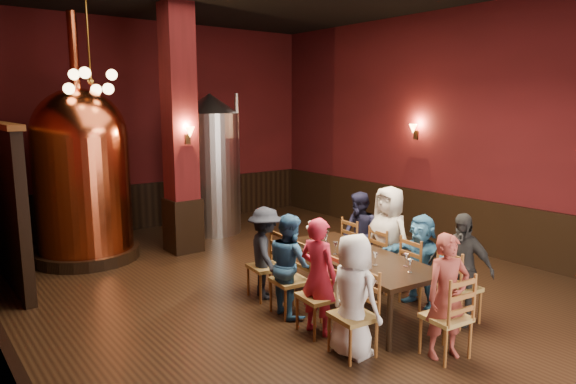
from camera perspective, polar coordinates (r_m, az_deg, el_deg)
room at (r=7.36m, az=-0.19°, el=5.93°), size 10.00×10.02×4.50m
wainscot_right at (r=10.49m, az=17.29°, el=-3.00°), size 0.08×9.90×1.00m
wainscot_back at (r=11.90m, az=-14.86°, el=-1.40°), size 7.90×0.08×1.00m
column at (r=9.60m, az=-11.93°, el=6.64°), size 0.58×0.58×4.50m
partition at (r=9.25m, az=-29.19°, el=-1.08°), size 0.22×3.50×2.40m
pendant_cluster at (r=9.14m, az=-21.06°, el=11.38°), size 0.90×0.90×1.70m
sconce_wall at (r=10.69m, az=14.05°, el=6.59°), size 0.20×0.20×0.36m
sconce_column at (r=9.33m, az=-11.11°, el=6.27°), size 0.20×0.20×0.36m
dining_table at (r=6.97m, az=7.66°, el=-7.48°), size 1.26×2.50×0.75m
chair_0 at (r=5.82m, az=7.23°, el=-13.45°), size 0.51×0.51×0.92m
person_0 at (r=5.73m, az=7.28°, el=-11.35°), size 0.47×0.69×1.38m
chair_1 at (r=6.32m, az=3.38°, el=-11.47°), size 0.51×0.51×0.92m
person_1 at (r=6.23m, az=3.41°, el=-9.28°), size 0.43×0.58×1.43m
chair_2 at (r=6.83m, az=0.20°, el=-9.76°), size 0.51×0.51×0.92m
person_2 at (r=6.77m, az=0.20°, el=-8.06°), size 0.44×0.70×1.35m
chair_3 at (r=7.38m, az=-2.54°, el=-8.26°), size 0.51×0.51×0.92m
person_3 at (r=7.32m, az=-2.55°, el=-6.78°), size 0.76×0.97×1.32m
chair_4 at (r=6.94m, az=18.48°, el=-9.98°), size 0.51×0.51×0.92m
person_4 at (r=6.86m, az=18.59°, el=-8.02°), size 0.53×0.89×1.42m
chair_5 at (r=7.36m, az=14.48°, el=-8.63°), size 0.51×0.51×0.92m
person_5 at (r=7.31m, az=14.54°, el=-7.32°), size 0.44×1.20×1.27m
chair_6 at (r=7.81m, az=11.00°, el=-7.41°), size 0.51×0.51×0.92m
person_6 at (r=7.72m, az=11.08°, el=-5.12°), size 0.50×0.77×1.57m
chair_7 at (r=8.30m, az=7.88°, el=-6.30°), size 0.51×0.51×0.92m
person_7 at (r=8.24m, az=7.92°, el=-4.77°), size 0.52×0.74×1.38m
chair_8 at (r=6.00m, az=17.16°, el=-13.09°), size 0.51×0.51×0.92m
person_8 at (r=5.92m, az=17.27°, el=-11.01°), size 0.59×0.50×1.38m
copper_kettle at (r=9.64m, az=-21.91°, el=1.99°), size 1.81×1.81×4.26m
steel_vessel at (r=11.02m, az=-8.53°, el=3.10°), size 1.46×1.46×2.95m
rose_vase at (r=7.44m, az=2.84°, el=-4.07°), size 0.19×0.19×0.33m
wine_glass_0 at (r=6.54m, az=9.67°, el=-7.35°), size 0.07×0.07×0.17m
wine_glass_1 at (r=7.29m, az=4.21°, el=-5.44°), size 0.07×0.07×0.17m
wine_glass_2 at (r=6.95m, az=5.29°, el=-6.23°), size 0.07×0.07×0.17m
wine_glass_3 at (r=6.90m, az=6.01°, el=-6.34°), size 0.07×0.07×0.17m
wine_glass_4 at (r=6.36m, az=13.41°, el=-7.99°), size 0.07×0.07×0.17m
wine_glass_5 at (r=7.25m, az=8.08°, el=-5.60°), size 0.07×0.07×0.17m
wine_glass_6 at (r=7.36m, az=4.01°, el=-5.28°), size 0.07×0.07×0.17m
wine_glass_7 at (r=7.52m, az=4.31°, el=-4.96°), size 0.07×0.07×0.17m
wine_glass_8 at (r=6.57m, az=12.99°, el=-7.38°), size 0.07×0.07×0.17m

